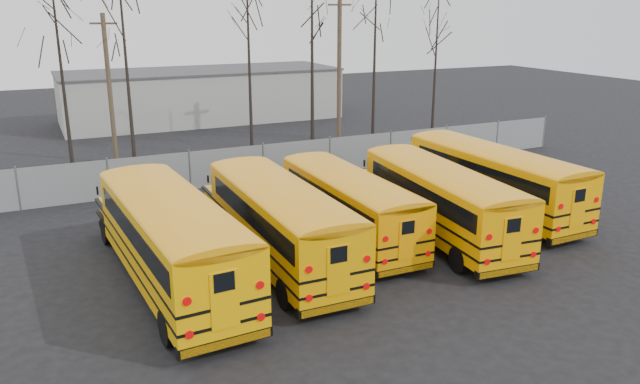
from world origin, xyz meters
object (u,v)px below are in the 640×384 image
bus_e (490,174)px  bus_a (170,233)px  bus_b (278,216)px  utility_pole_left (110,88)px  bus_c (347,200)px  bus_d (438,195)px  utility_pole_right (339,67)px

bus_e → bus_a: bearing=-175.0°
bus_a → bus_e: 14.90m
bus_b → bus_e: bus_e is taller
bus_a → utility_pole_left: bearing=84.3°
bus_c → bus_b: bearing=-161.5°
bus_c → utility_pole_left: 18.68m
bus_a → bus_d: bus_a is taller
utility_pole_left → utility_pole_right: bearing=26.2°
bus_d → bus_e: bearing=26.9°
bus_b → utility_pole_right: bearing=57.9°
bus_c → utility_pole_left: utility_pole_left is taller
bus_a → bus_b: bus_a is taller
utility_pole_left → bus_c: bearing=-44.9°
bus_d → utility_pole_left: (-10.10, 18.58, 2.71)m
utility_pole_left → bus_d: bearing=-37.5°
bus_b → bus_e: 10.90m
bus_c → utility_pole_right: bearing=64.5°
bus_a → bus_e: size_ratio=1.05×
bus_c → utility_pole_left: bearing=111.6°
bus_e → utility_pole_left: size_ratio=1.28×
utility_pole_left → utility_pole_right: size_ratio=0.89×
bus_e → utility_pole_left: bearing=128.0°
bus_b → bus_d: bus_b is taller
bus_d → utility_pole_right: 20.16m
bus_a → bus_b: (3.99, 0.37, -0.09)m
bus_c → bus_a: bearing=-168.2°
bus_d → utility_pole_left: 21.32m
bus_e → utility_pole_right: utility_pole_right is taller
bus_b → bus_c: (3.41, 1.11, -0.16)m
bus_b → bus_d: 6.86m
utility_pole_right → bus_b: bearing=-124.5°
utility_pole_left → bus_a: bearing=-68.3°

